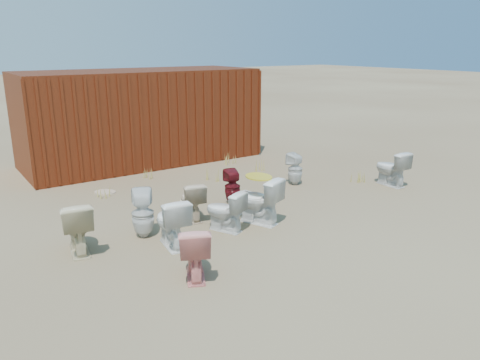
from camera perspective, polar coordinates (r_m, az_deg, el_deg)
ground at (r=8.56m, az=2.29°, el=-4.46°), size 100.00×100.00×0.00m
shipping_container at (r=12.70m, az=-11.97°, el=7.58°), size 6.00×2.40×2.40m
toilet_front_a at (r=7.28m, az=-8.37°, el=-5.08°), size 0.55×0.83×0.79m
toilet_front_pink at (r=6.32m, az=-5.58°, el=-8.61°), size 0.70×0.84×0.75m
toilet_front_c at (r=7.81m, az=-1.86°, el=-3.79°), size 0.64×0.78×0.70m
toilet_front_maroon at (r=9.15m, az=-0.93°, el=-0.83°), size 0.36×0.37×0.68m
toilet_front_e at (r=10.86m, az=17.95°, el=1.38°), size 0.46×0.78×0.78m
toilet_back_a at (r=7.71m, az=-11.76°, el=-4.02°), size 0.47×0.48×0.80m
toilet_back_beige_left at (r=7.41m, az=-19.27°, el=-5.38°), size 0.59×0.86×0.81m
toilet_back_beige_right at (r=8.36m, az=-5.88°, el=-2.50°), size 0.55×0.76×0.70m
toilet_back_yellowlid at (r=8.12m, az=2.26°, el=-2.50°), size 0.73×0.93×0.83m
toilet_back_e at (r=10.47m, az=6.74°, el=1.33°), size 0.35×0.36×0.71m
yellow_lid at (r=8.00m, az=2.30°, el=0.41°), size 0.42×0.53×0.02m
loose_tank at (r=8.73m, az=0.13°, el=-2.81°), size 0.54×0.35×0.35m
loose_lid_near at (r=9.36m, az=-5.95°, el=-2.65°), size 0.54×0.60×0.02m
loose_lid_far at (r=10.31m, az=-16.13°, el=-1.43°), size 0.57×0.59×0.02m
weed_clump_a at (r=9.96m, az=-16.00°, el=-1.26°), size 0.36×0.36×0.28m
weed_clump_b at (r=10.77m, az=-3.33°, el=0.71°), size 0.32×0.32×0.30m
weed_clump_c at (r=11.63m, az=2.32°, el=1.88°), size 0.36×0.36×0.30m
weed_clump_d at (r=11.13m, az=-11.26°, el=0.77°), size 0.30×0.30×0.24m
weed_clump_e at (r=12.21m, az=-1.06°, el=2.58°), size 0.34×0.34×0.30m
weed_clump_f at (r=10.98m, az=14.10°, el=0.43°), size 0.28×0.28×0.27m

